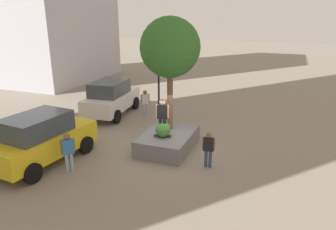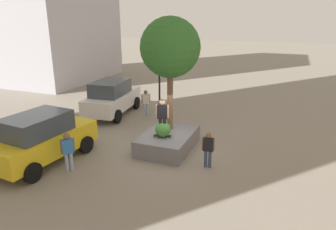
{
  "view_description": "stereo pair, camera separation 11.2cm",
  "coord_description": "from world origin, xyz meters",
  "px_view_note": "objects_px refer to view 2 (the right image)",
  "views": [
    {
      "loc": [
        -12.77,
        -4.97,
        6.22
      ],
      "look_at": [
        0.29,
        0.0,
        1.67
      ],
      "focal_mm": 33.99,
      "sensor_mm": 36.0,
      "label": 1
    },
    {
      "loc": [
        -12.73,
        -5.07,
        6.22
      ],
      "look_at": [
        0.29,
        0.0,
        1.67
      ],
      "focal_mm": 33.99,
      "sensor_mm": 36.0,
      "label": 2
    }
  ],
  "objects_px": {
    "skateboard": "(162,136)",
    "bystander_watching": "(146,101)",
    "plaza_tree": "(170,48)",
    "taxi_cab": "(42,138)",
    "police_car": "(112,97)",
    "skateboarder": "(162,115)",
    "pedestrian_crossing": "(68,149)",
    "traffic_light_corner": "(159,61)",
    "planter_ledge": "(168,141)",
    "passerby_with_bag": "(208,147)"
  },
  "relations": [
    {
      "from": "plaza_tree",
      "to": "skateboarder",
      "type": "height_order",
      "value": "plaza_tree"
    },
    {
      "from": "traffic_light_corner",
      "to": "passerby_with_bag",
      "type": "distance_m",
      "value": 8.24
    },
    {
      "from": "traffic_light_corner",
      "to": "pedestrian_crossing",
      "type": "distance_m",
      "value": 8.96
    },
    {
      "from": "passerby_with_bag",
      "to": "pedestrian_crossing",
      "type": "distance_m",
      "value": 5.69
    },
    {
      "from": "plaza_tree",
      "to": "skateboarder",
      "type": "distance_m",
      "value": 3.05
    },
    {
      "from": "planter_ledge",
      "to": "taxi_cab",
      "type": "relative_size",
      "value": 0.66
    },
    {
      "from": "skateboard",
      "to": "passerby_with_bag",
      "type": "bearing_deg",
      "value": -105.96
    },
    {
      "from": "skateboard",
      "to": "police_car",
      "type": "xyz_separation_m",
      "value": [
        4.2,
        5.14,
        0.28
      ]
    },
    {
      "from": "plaza_tree",
      "to": "skateboard",
      "type": "height_order",
      "value": "plaza_tree"
    },
    {
      "from": "pedestrian_crossing",
      "to": "passerby_with_bag",
      "type": "bearing_deg",
      "value": -65.18
    },
    {
      "from": "planter_ledge",
      "to": "passerby_with_bag",
      "type": "bearing_deg",
      "value": -117.97
    },
    {
      "from": "traffic_light_corner",
      "to": "passerby_with_bag",
      "type": "relative_size",
      "value": 3.18
    },
    {
      "from": "police_car",
      "to": "bystander_watching",
      "type": "xyz_separation_m",
      "value": [
        0.55,
        -2.08,
        -0.17
      ]
    },
    {
      "from": "plaza_tree",
      "to": "bystander_watching",
      "type": "distance_m",
      "value": 5.98
    },
    {
      "from": "taxi_cab",
      "to": "traffic_light_corner",
      "type": "xyz_separation_m",
      "value": [
        8.34,
        -1.94,
        2.23
      ]
    },
    {
      "from": "plaza_tree",
      "to": "taxi_cab",
      "type": "xyz_separation_m",
      "value": [
        -3.9,
        4.36,
        -3.55
      ]
    },
    {
      "from": "police_car",
      "to": "passerby_with_bag",
      "type": "relative_size",
      "value": 3.12
    },
    {
      "from": "skateboard",
      "to": "traffic_light_corner",
      "type": "height_order",
      "value": "traffic_light_corner"
    },
    {
      "from": "traffic_light_corner",
      "to": "planter_ledge",
      "type": "bearing_deg",
      "value": -153.22
    },
    {
      "from": "bystander_watching",
      "to": "pedestrian_crossing",
      "type": "relative_size",
      "value": 0.98
    },
    {
      "from": "planter_ledge",
      "to": "skateboarder",
      "type": "xyz_separation_m",
      "value": [
        -0.53,
        0.07,
        1.45
      ]
    },
    {
      "from": "skateboarder",
      "to": "taxi_cab",
      "type": "distance_m",
      "value": 5.26
    },
    {
      "from": "police_car",
      "to": "bystander_watching",
      "type": "bearing_deg",
      "value": -75.33
    },
    {
      "from": "passerby_with_bag",
      "to": "planter_ledge",
      "type": "bearing_deg",
      "value": 62.03
    },
    {
      "from": "plaza_tree",
      "to": "passerby_with_bag",
      "type": "relative_size",
      "value": 3.4
    },
    {
      "from": "taxi_cab",
      "to": "plaza_tree",
      "type": "bearing_deg",
      "value": -48.21
    },
    {
      "from": "skateboard",
      "to": "police_car",
      "type": "height_order",
      "value": "police_car"
    },
    {
      "from": "skateboarder",
      "to": "taxi_cab",
      "type": "height_order",
      "value": "skateboarder"
    },
    {
      "from": "planter_ledge",
      "to": "passerby_with_bag",
      "type": "relative_size",
      "value": 2.08
    },
    {
      "from": "planter_ledge",
      "to": "police_car",
      "type": "height_order",
      "value": "police_car"
    },
    {
      "from": "skateboard",
      "to": "police_car",
      "type": "distance_m",
      "value": 6.64
    },
    {
      "from": "planter_ledge",
      "to": "bystander_watching",
      "type": "distance_m",
      "value": 5.27
    },
    {
      "from": "skateboarder",
      "to": "taxi_cab",
      "type": "relative_size",
      "value": 0.35
    },
    {
      "from": "police_car",
      "to": "pedestrian_crossing",
      "type": "bearing_deg",
      "value": -162.53
    },
    {
      "from": "skateboard",
      "to": "skateboarder",
      "type": "height_order",
      "value": "skateboarder"
    },
    {
      "from": "traffic_light_corner",
      "to": "pedestrian_crossing",
      "type": "xyz_separation_m",
      "value": [
        -8.63,
        0.37,
        -2.38
      ]
    },
    {
      "from": "skateboard",
      "to": "skateboarder",
      "type": "relative_size",
      "value": 0.48
    },
    {
      "from": "plaza_tree",
      "to": "pedestrian_crossing",
      "type": "relative_size",
      "value": 3.18
    },
    {
      "from": "passerby_with_bag",
      "to": "pedestrian_crossing",
      "type": "relative_size",
      "value": 0.93
    },
    {
      "from": "pedestrian_crossing",
      "to": "traffic_light_corner",
      "type": "bearing_deg",
      "value": -2.47
    },
    {
      "from": "skateboard",
      "to": "bystander_watching",
      "type": "distance_m",
      "value": 5.65
    },
    {
      "from": "skateboard",
      "to": "traffic_light_corner",
      "type": "bearing_deg",
      "value": 23.98
    },
    {
      "from": "plaza_tree",
      "to": "skateboard",
      "type": "relative_size",
      "value": 6.41
    },
    {
      "from": "bystander_watching",
      "to": "passerby_with_bag",
      "type": "xyz_separation_m",
      "value": [
        -5.41,
        -5.36,
        -0.04
      ]
    },
    {
      "from": "taxi_cab",
      "to": "police_car",
      "type": "bearing_deg",
      "value": 5.85
    },
    {
      "from": "plaza_tree",
      "to": "police_car",
      "type": "xyz_separation_m",
      "value": [
        3.06,
        5.07,
        -3.55
      ]
    },
    {
      "from": "skateboarder",
      "to": "traffic_light_corner",
      "type": "height_order",
      "value": "traffic_light_corner"
    },
    {
      "from": "skateboarder",
      "to": "pedestrian_crossing",
      "type": "bearing_deg",
      "value": 136.88
    },
    {
      "from": "police_car",
      "to": "bystander_watching",
      "type": "height_order",
      "value": "police_car"
    },
    {
      "from": "planter_ledge",
      "to": "traffic_light_corner",
      "type": "relative_size",
      "value": 0.66
    }
  ]
}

